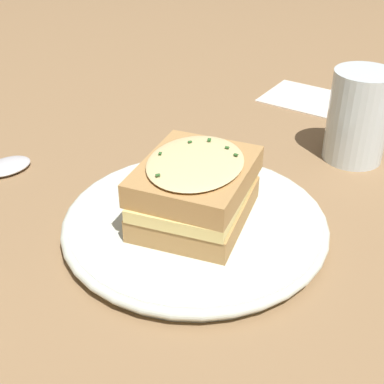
{
  "coord_description": "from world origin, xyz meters",
  "views": [
    {
      "loc": [
        -0.23,
        0.41,
        0.33
      ],
      "look_at": [
        0.0,
        0.03,
        0.05
      ],
      "focal_mm": 50.0,
      "sensor_mm": 36.0,
      "label": 1
    }
  ],
  "objects": [
    {
      "name": "dinner_plate",
      "position": [
        0.0,
        0.03,
        0.01
      ],
      "size": [
        0.27,
        0.27,
        0.02
      ],
      "color": "silver",
      "rests_on": "ground_plane"
    },
    {
      "name": "spoon",
      "position": [
        0.27,
        0.05,
        0.0
      ],
      "size": [
        0.07,
        0.17,
        0.01
      ],
      "rotation": [
        0.0,
        0.0,
        2.89
      ],
      "color": "silver",
      "rests_on": "ground_plane"
    },
    {
      "name": "napkin",
      "position": [
        0.03,
        -0.36,
        0.0
      ],
      "size": [
        0.13,
        0.11,
        0.0
      ],
      "primitive_type": "cube",
      "rotation": [
        0.0,
        0.0,
        -0.04
      ],
      "color": "silver",
      "rests_on": "ground_plane"
    },
    {
      "name": "water_glass",
      "position": [
        -0.09,
        -0.21,
        0.06
      ],
      "size": [
        0.07,
        0.07,
        0.11
      ],
      "primitive_type": "cylinder",
      "color": "silver",
      "rests_on": "ground_plane"
    },
    {
      "name": "ground_plane",
      "position": [
        0.0,
        0.0,
        0.0
      ],
      "size": [
        2.4,
        2.4,
        0.0
      ],
      "primitive_type": "plane",
      "color": "olive"
    },
    {
      "name": "sandwich",
      "position": [
        0.0,
        0.03,
        0.05
      ],
      "size": [
        0.13,
        0.14,
        0.07
      ],
      "rotation": [
        0.0,
        0.0,
        1.77
      ],
      "color": "#B2844C",
      "rests_on": "dinner_plate"
    }
  ]
}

